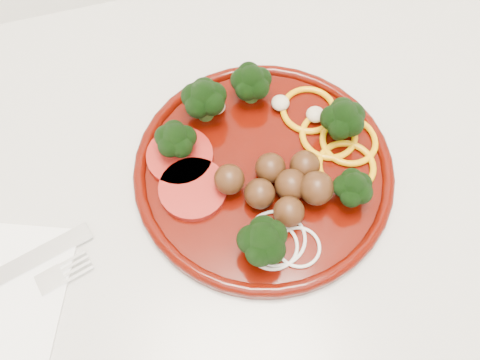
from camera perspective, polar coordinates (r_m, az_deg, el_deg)
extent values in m
cube|color=silver|center=(1.05, -14.27, -14.84)|extent=(2.40, 0.60, 0.87)
cube|color=beige|center=(0.64, -23.23, -5.55)|extent=(2.40, 0.60, 0.03)
cylinder|color=#3C0702|center=(0.60, 2.51, 0.90)|extent=(0.29, 0.29, 0.01)
torus|color=#3C0702|center=(0.59, 2.54, 1.18)|extent=(0.29, 0.29, 0.01)
sphere|color=#4C2913|center=(0.55, 5.24, -3.35)|extent=(0.03, 0.03, 0.03)
sphere|color=#4C2913|center=(0.56, 2.12, -1.42)|extent=(0.03, 0.03, 0.03)
sphere|color=#4C2913|center=(0.58, 6.94, 1.58)|extent=(0.03, 0.03, 0.03)
sphere|color=#4C2913|center=(0.56, -1.15, -0.16)|extent=(0.03, 0.03, 0.03)
sphere|color=#4C2913|center=(0.56, 8.08, -1.17)|extent=(0.03, 0.03, 0.03)
sphere|color=#4C2913|center=(0.56, 5.45, -0.52)|extent=(0.03, 0.03, 0.03)
sphere|color=#4C2913|center=(0.57, 3.26, 1.33)|extent=(0.03, 0.03, 0.03)
torus|color=orange|center=(0.62, 9.43, 4.75)|extent=(0.07, 0.07, 0.01)
torus|color=orange|center=(0.60, 11.26, 1.44)|extent=(0.07, 0.07, 0.01)
torus|color=orange|center=(0.63, 7.32, 7.44)|extent=(0.07, 0.07, 0.01)
torus|color=orange|center=(0.62, 11.55, 4.12)|extent=(0.07, 0.07, 0.01)
cylinder|color=#720A07|center=(0.60, -6.44, 2.55)|extent=(0.07, 0.07, 0.01)
cylinder|color=#720A07|center=(0.58, -5.04, -0.95)|extent=(0.07, 0.07, 0.01)
torus|color=beige|center=(0.55, 3.46, -6.97)|extent=(0.05, 0.05, 0.00)
torus|color=beige|center=(0.55, 6.28, -7.11)|extent=(0.05, 0.05, 0.00)
torus|color=beige|center=(0.55, 3.88, -6.19)|extent=(0.06, 0.06, 0.00)
ellipsoid|color=#C6B793|center=(0.63, 4.32, 8.15)|extent=(0.02, 0.02, 0.01)
ellipsoid|color=#C6B793|center=(0.63, -2.53, 7.81)|extent=(0.02, 0.02, 0.01)
ellipsoid|color=#C6B793|center=(0.62, 8.03, 6.90)|extent=(0.02, 0.02, 0.01)
cube|color=silver|center=(0.59, -21.06, -7.84)|extent=(0.12, 0.05, 0.00)
cube|color=silver|center=(0.58, -19.55, -10.03)|extent=(0.03, 0.03, 0.00)
cube|color=silver|center=(0.57, -16.80, -9.64)|extent=(0.03, 0.01, 0.00)
cube|color=silver|center=(0.58, -17.05, -9.11)|extent=(0.03, 0.01, 0.00)
cube|color=silver|center=(0.58, -17.30, -8.59)|extent=(0.03, 0.01, 0.00)
cube|color=silver|center=(0.58, -17.54, -8.07)|extent=(0.03, 0.01, 0.00)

